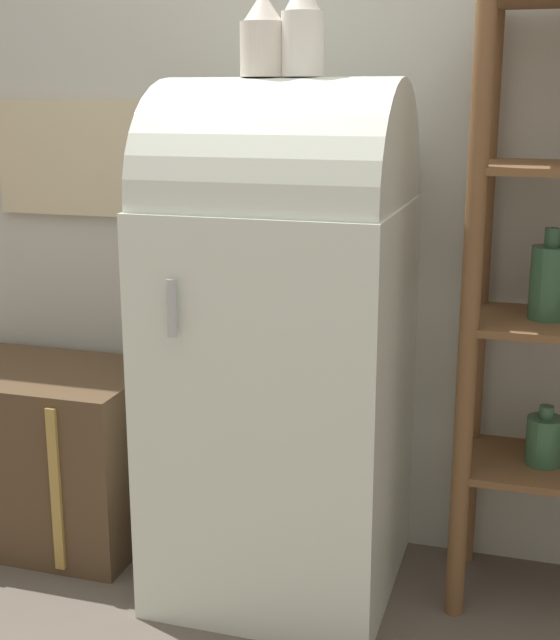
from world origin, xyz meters
The scene contains 6 objects.
ground_plane centered at (0.00, 0.00, 0.00)m, with size 12.00×12.00×0.00m, color #60564C.
wall_back centered at (-0.01, 0.57, 1.35)m, with size 7.00×0.09×2.70m.
refrigerator centered at (0.00, 0.23, 0.74)m, with size 0.64×0.66×1.42m.
suitcase_trunk centered at (-0.82, 0.28, 0.28)m, with size 0.71×0.47×0.55m.
vase_left centered at (-0.05, 0.24, 1.52)m, with size 0.12×0.12×0.21m.
vase_center centered at (0.05, 0.24, 1.53)m, with size 0.11×0.11×0.24m.
Camera 1 is at (0.68, -2.01, 1.38)m, focal length 50.00 mm.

